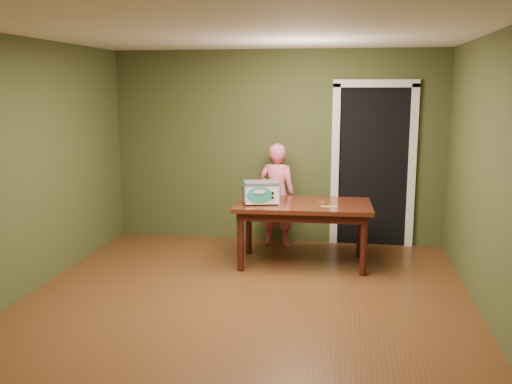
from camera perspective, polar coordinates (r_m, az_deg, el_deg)
floor at (r=5.66m, az=-1.34°, el=-11.34°), size 5.00×5.00×0.00m
room_shell at (r=5.27m, az=-1.42°, el=6.14°), size 4.52×5.02×2.61m
doorway at (r=8.02m, az=11.55°, el=2.74°), size 1.10×0.66×2.25m
dining_table at (r=6.80m, az=4.72°, el=-1.93°), size 1.64×0.97×0.75m
toy_oven at (r=6.70m, az=0.51°, el=0.04°), size 0.48×0.38×0.26m
baking_pan at (r=6.76m, az=6.60°, el=-1.07°), size 0.10×0.10×0.02m
spatula at (r=6.60m, az=7.30°, el=-1.43°), size 0.18×0.03×0.01m
child at (r=7.56m, az=2.11°, el=-0.31°), size 0.56×0.43×1.39m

